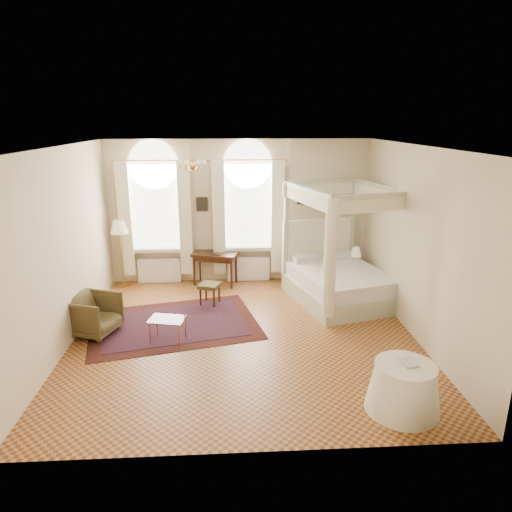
% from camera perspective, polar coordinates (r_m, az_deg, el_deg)
% --- Properties ---
extents(ground, '(6.00, 6.00, 0.00)m').
position_cam_1_polar(ground, '(8.30, -1.46, -9.88)').
color(ground, '#AF6932').
rests_on(ground, ground).
extents(room_walls, '(6.00, 6.00, 6.00)m').
position_cam_1_polar(room_walls, '(7.62, -1.57, 3.55)').
color(room_walls, beige).
rests_on(room_walls, ground).
extents(window_left, '(1.62, 0.27, 3.29)m').
position_cam_1_polar(window_left, '(10.66, -12.37, 4.28)').
color(window_left, white).
rests_on(window_left, room_walls).
extents(window_right, '(1.62, 0.27, 3.29)m').
position_cam_1_polar(window_right, '(10.54, -0.99, 4.53)').
color(window_right, white).
rests_on(window_right, room_walls).
extents(chandelier, '(0.51, 0.45, 0.50)m').
position_cam_1_polar(chandelier, '(8.68, -7.96, 11.22)').
color(chandelier, '#CB9043').
rests_on(chandelier, room_walls).
extents(wall_pictures, '(2.54, 0.03, 0.39)m').
position_cam_1_polar(wall_pictures, '(10.55, -1.64, 6.77)').
color(wall_pictures, black).
rests_on(wall_pictures, room_walls).
extents(canopy_bed, '(2.36, 2.65, 2.45)m').
position_cam_1_polar(canopy_bed, '(9.75, 10.55, -2.47)').
color(canopy_bed, '#AFB895').
rests_on(canopy_bed, ground).
extents(nightstand, '(0.39, 0.35, 0.54)m').
position_cam_1_polar(nightstand, '(10.88, 12.41, -2.13)').
color(nightstand, '#351A0E').
rests_on(nightstand, ground).
extents(nightstand_lamp, '(0.26, 0.26, 0.38)m').
position_cam_1_polar(nightstand_lamp, '(10.65, 12.37, 0.38)').
color(nightstand_lamp, '#CB9043').
rests_on(nightstand_lamp, nightstand).
extents(writing_desk, '(1.12, 0.79, 0.76)m').
position_cam_1_polar(writing_desk, '(10.58, -5.15, -0.18)').
color(writing_desk, '#351A0E').
rests_on(writing_desk, ground).
extents(laptop, '(0.34, 0.28, 0.02)m').
position_cam_1_polar(laptop, '(10.44, -5.15, 0.30)').
color(laptop, black).
rests_on(laptop, writing_desk).
extents(stool, '(0.51, 0.51, 0.46)m').
position_cam_1_polar(stool, '(9.52, -5.81, -3.89)').
color(stool, '#3E381A').
rests_on(stool, ground).
extents(armchair, '(1.01, 1.00, 0.73)m').
position_cam_1_polar(armchair, '(8.72, -19.65, -6.93)').
color(armchair, '#473A1E').
rests_on(armchair, ground).
extents(coffee_table, '(0.69, 0.55, 0.42)m').
position_cam_1_polar(coffee_table, '(8.10, -11.03, -7.97)').
color(coffee_table, white).
rests_on(coffee_table, ground).
extents(floor_lamp, '(0.40, 0.40, 1.56)m').
position_cam_1_polar(floor_lamp, '(10.68, -16.70, 3.11)').
color(floor_lamp, '#CB9043').
rests_on(floor_lamp, ground).
extents(oriental_rug, '(3.48, 2.83, 0.01)m').
position_cam_1_polar(oriental_rug, '(8.85, -10.19, -8.35)').
color(oriental_rug, '#3F150F').
rests_on(oriental_rug, ground).
extents(side_table, '(0.98, 0.98, 0.67)m').
position_cam_1_polar(side_table, '(6.54, 17.96, -15.39)').
color(side_table, white).
rests_on(side_table, ground).
extents(book, '(0.22, 0.27, 0.02)m').
position_cam_1_polar(book, '(6.37, 17.79, -12.64)').
color(book, black).
rests_on(book, side_table).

